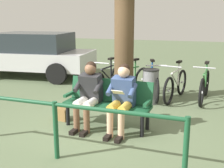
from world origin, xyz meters
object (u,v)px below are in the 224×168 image
Objects in this scene: person_companion at (89,92)px; bicycle_black at (131,81)px; bicycle_purple at (153,83)px; bicycle_silver at (176,85)px; handbag at (61,114)px; parked_car at (31,54)px; litter_bin at (150,86)px; bicycle_blue at (204,86)px; tree_trunk at (124,37)px; person_reading at (122,95)px; bicycle_orange at (108,80)px; bench at (108,100)px.

person_companion is 0.77× the size of bicycle_black.
bicycle_silver is at bearing 69.30° from bicycle_purple.
person_companion is 4.00× the size of handbag.
parked_car reaches higher than handbag.
litter_bin is 4.78m from parked_car.
bicycle_purple is 0.37× the size of parked_car.
person_companion is at bearing -34.07° from bicycle_blue.
tree_trunk is 2.27m from bicycle_blue.
parked_car reaches higher than person_companion.
bicycle_purple is (-0.75, -2.31, -0.30)m from person_companion.
person_companion is 0.28× the size of parked_car.
litter_bin is at bearing -91.13° from person_reading.
parked_car reaches higher than bicycle_blue.
tree_trunk is 1.83× the size of bicycle_orange.
litter_bin is 0.49× the size of bicycle_silver.
litter_bin is at bearing 152.12° from parked_car.
bicycle_orange reaches higher than litter_bin.
person_reading reaches higher than bicycle_black.
litter_bin is 0.19× the size of parked_car.
person_reading is 0.72× the size of bicycle_orange.
litter_bin is 0.52× the size of bicycle_black.
bicycle_orange is (0.75, -2.12, -0.15)m from bench.
tree_trunk is 1.85× the size of bicycle_silver.
handbag is at bearing -30.52° from bicycle_silver.
bicycle_orange is at bearing -96.17° from handbag.
person_companion is 1.97m from litter_bin.
bicycle_blue is 2.41m from bicycle_orange.
bench is 0.39m from person_companion.
bench is at bearing -152.78° from person_companion.
bench is 2.37m from bicycle_silver.
handbag is 0.19× the size of bicycle_purple.
bicycle_orange is at bearing -75.79° from person_companion.
bicycle_black reaches higher than bench.
bicycle_silver and bicycle_black have the same top height.
bicycle_purple is at bearing -129.69° from tree_trunk.
litter_bin is at bearing -34.48° from bicycle_silver.
bicycle_black is (1.81, 0.06, 0.00)m from bicycle_blue.
parked_car reaches higher than litter_bin.
person_companion reaches higher than bicycle_orange.
bench is 1.81m from tree_trunk.
handbag is 2.23m from tree_trunk.
parked_car is at bearing -125.49° from bicycle_purple.
bench is 0.39m from person_reading.
litter_bin is (-0.15, -1.83, -0.26)m from person_reading.
bicycle_black is at bearing -82.53° from bicycle_blue.
person_reading is at bearing 85.29° from litter_bin.
tree_trunk is at bearing 51.76° from bicycle_orange.
bicycle_silver is at bearing -76.29° from bicycle_blue.
tree_trunk reaches higher than bicycle_silver.
tree_trunk reaches higher than parked_car.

